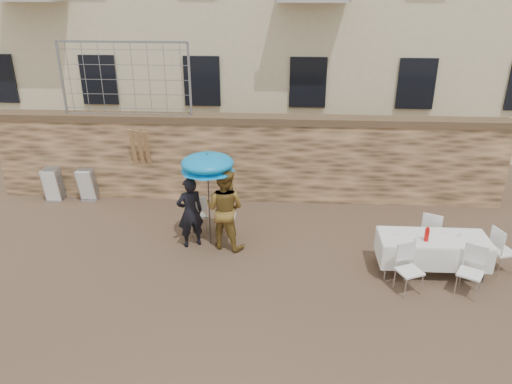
# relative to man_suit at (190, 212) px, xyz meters

# --- Properties ---
(ground) EXTENTS (80.00, 80.00, 0.00)m
(ground) POSITION_rel_man_suit_xyz_m (1.03, -2.39, -0.80)
(ground) COLOR brown
(ground) RESTS_ON ground
(stone_wall) EXTENTS (13.00, 0.50, 2.20)m
(stone_wall) POSITION_rel_man_suit_xyz_m (1.03, 2.61, 0.30)
(stone_wall) COLOR #906C48
(stone_wall) RESTS_ON ground
(chain_link_fence) EXTENTS (3.20, 0.06, 1.80)m
(chain_link_fence) POSITION_rel_man_suit_xyz_m (-1.97, 2.61, 2.30)
(chain_link_fence) COLOR gray
(chain_link_fence) RESTS_ON stone_wall
(man_suit) EXTENTS (0.69, 0.61, 1.59)m
(man_suit) POSITION_rel_man_suit_xyz_m (0.00, 0.00, 0.00)
(man_suit) COLOR black
(man_suit) RESTS_ON ground
(woman_dress) EXTENTS (1.05, 0.93, 1.81)m
(woman_dress) POSITION_rel_man_suit_xyz_m (0.75, 0.00, 0.11)
(woman_dress) COLOR #A97F33
(woman_dress) RESTS_ON ground
(umbrella) EXTENTS (1.16, 1.16, 1.95)m
(umbrella) POSITION_rel_man_suit_xyz_m (0.40, 0.10, 1.04)
(umbrella) COLOR #3F3F44
(umbrella) RESTS_ON ground
(couple_chair_left) EXTENTS (0.67, 0.67, 0.96)m
(couple_chair_left) POSITION_rel_man_suit_xyz_m (0.00, 0.55, -0.32)
(couple_chair_left) COLOR white
(couple_chair_left) RESTS_ON ground
(couple_chair_right) EXTENTS (0.49, 0.49, 0.96)m
(couple_chair_right) POSITION_rel_man_suit_xyz_m (0.70, 0.55, -0.32)
(couple_chair_right) COLOR white
(couple_chair_right) RESTS_ON ground
(banquet_table) EXTENTS (2.10, 0.85, 0.78)m
(banquet_table) POSITION_rel_man_suit_xyz_m (4.96, -0.75, -0.07)
(banquet_table) COLOR white
(banquet_table) RESTS_ON ground
(soda_bottle) EXTENTS (0.09, 0.09, 0.26)m
(soda_bottle) POSITION_rel_man_suit_xyz_m (4.76, -0.90, 0.11)
(soda_bottle) COLOR red
(soda_bottle) RESTS_ON banquet_table
(table_chair_front_left) EXTENTS (0.63, 0.63, 0.96)m
(table_chair_front_left) POSITION_rel_man_suit_xyz_m (4.36, -1.50, -0.32)
(table_chair_front_left) COLOR white
(table_chair_front_left) RESTS_ON ground
(table_chair_front_right) EXTENTS (0.66, 0.66, 0.96)m
(table_chair_front_right) POSITION_rel_man_suit_xyz_m (5.46, -1.50, -0.32)
(table_chair_front_right) COLOR white
(table_chair_front_right) RESTS_ON ground
(table_chair_back) EXTENTS (0.64, 0.64, 0.96)m
(table_chair_back) POSITION_rel_man_suit_xyz_m (5.16, 0.05, -0.32)
(table_chair_back) COLOR white
(table_chair_back) RESTS_ON ground
(table_chair_side) EXTENTS (0.60, 0.60, 0.96)m
(table_chair_side) POSITION_rel_man_suit_xyz_m (6.36, -0.65, -0.32)
(table_chair_side) COLOR white
(table_chair_side) RESTS_ON ground
(chair_stack_left) EXTENTS (0.46, 0.47, 0.92)m
(chair_stack_left) POSITION_rel_man_suit_xyz_m (-4.03, 2.29, -0.34)
(chair_stack_left) COLOR white
(chair_stack_left) RESTS_ON ground
(chair_stack_right) EXTENTS (0.46, 0.40, 0.92)m
(chair_stack_right) POSITION_rel_man_suit_xyz_m (-3.13, 2.29, -0.34)
(chair_stack_right) COLOR white
(chair_stack_right) RESTS_ON ground
(wood_planks) EXTENTS (0.70, 0.20, 2.00)m
(wood_planks) POSITION_rel_man_suit_xyz_m (-1.53, 2.36, 0.20)
(wood_planks) COLOR #A37749
(wood_planks) RESTS_ON ground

